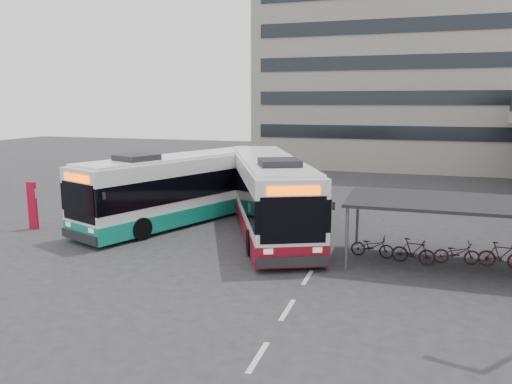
% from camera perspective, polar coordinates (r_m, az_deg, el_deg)
% --- Properties ---
extents(ground, '(120.00, 120.00, 0.00)m').
position_cam_1_polar(ground, '(18.93, -1.60, -8.95)').
color(ground, '#28282B').
rests_on(ground, ground).
extents(bike_shelter, '(10.00, 4.00, 2.54)m').
position_cam_1_polar(bike_shelter, '(20.60, 24.30, -4.10)').
color(bike_shelter, '#595B60').
rests_on(bike_shelter, ground).
extents(office_block, '(30.00, 15.00, 25.00)m').
position_cam_1_polar(office_block, '(53.25, 18.36, 16.49)').
color(office_block, gray).
rests_on(office_block, ground).
extents(road_markings, '(0.15, 7.60, 0.01)m').
position_cam_1_polar(road_markings, '(15.58, 3.62, -13.29)').
color(road_markings, beige).
rests_on(road_markings, ground).
extents(bus_main, '(7.88, 13.07, 3.86)m').
position_cam_1_polar(bus_main, '(24.44, 1.47, -0.21)').
color(bus_main, white).
rests_on(bus_main, ground).
extents(bus_teal, '(7.22, 12.87, 3.77)m').
position_cam_1_polar(bus_teal, '(26.66, -7.95, 0.48)').
color(bus_teal, white).
rests_on(bus_teal, ground).
extents(pedestrian, '(0.65, 0.68, 1.56)m').
position_cam_1_polar(pedestrian, '(23.22, -14.19, -3.63)').
color(pedestrian, black).
rests_on(pedestrian, ground).
extents(sign_totem_mid, '(0.51, 0.16, 2.36)m').
position_cam_1_polar(sign_totem_mid, '(27.01, -24.18, -1.34)').
color(sign_totem_mid, '#A80A23').
rests_on(sign_totem_mid, ground).
extents(sign_totem_north, '(0.50, 0.17, 2.30)m').
position_cam_1_polar(sign_totem_north, '(33.49, -17.00, 1.14)').
color(sign_totem_north, '#A80A23').
rests_on(sign_totem_north, ground).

